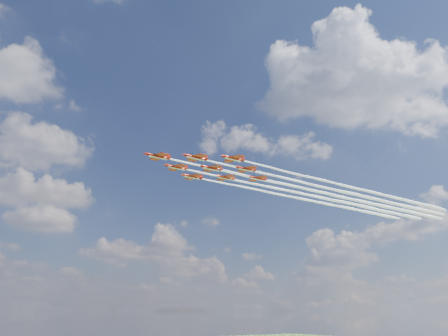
% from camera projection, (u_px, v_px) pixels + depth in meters
% --- Properties ---
extents(jet_lead, '(147.27, 13.31, 2.52)m').
position_uv_depth(jet_lead, '(307.00, 189.00, 184.45)').
color(jet_lead, '#A11408').
extents(jet_row2_port, '(147.27, 13.31, 2.52)m').
position_uv_depth(jet_row2_port, '(336.00, 190.00, 185.46)').
color(jet_row2_port, '#A11408').
extents(jet_row2_starb, '(147.27, 13.31, 2.52)m').
position_uv_depth(jet_row2_starb, '(313.00, 196.00, 195.46)').
color(jet_row2_starb, '#A11408').
extents(jet_row3_port, '(147.27, 13.31, 2.52)m').
position_uv_depth(jet_row3_port, '(364.00, 191.00, 186.46)').
color(jet_row3_port, '#A11408').
extents(jet_row3_centre, '(147.27, 13.31, 2.52)m').
position_uv_depth(jet_row3_centre, '(340.00, 197.00, 196.46)').
color(jet_row3_centre, '#A11408').
extents(jet_row3_starb, '(147.27, 13.31, 2.52)m').
position_uv_depth(jet_row3_starb, '(319.00, 202.00, 206.47)').
color(jet_row3_starb, '#A11408').
extents(jet_row4_port, '(147.27, 13.31, 2.52)m').
position_uv_depth(jet_row4_port, '(367.00, 197.00, 197.46)').
color(jet_row4_port, '#A11408').
extents(jet_row4_starb, '(147.27, 13.31, 2.52)m').
position_uv_depth(jet_row4_starb, '(345.00, 203.00, 207.47)').
color(jet_row4_starb, '#A11408').
extents(jet_tail, '(147.27, 13.31, 2.52)m').
position_uv_depth(jet_tail, '(370.00, 203.00, 208.47)').
color(jet_tail, '#A11408').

